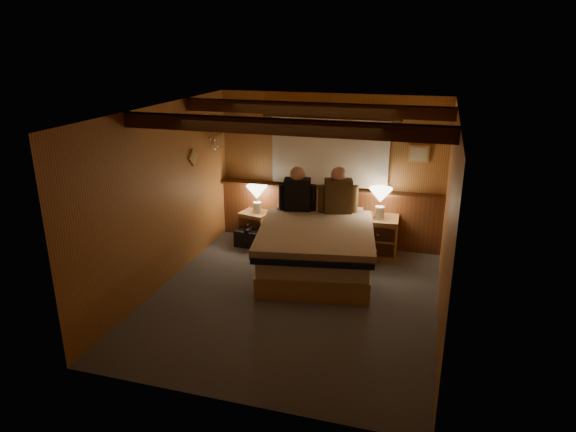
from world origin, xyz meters
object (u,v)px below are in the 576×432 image
at_px(bed, 316,248).
at_px(person_right, 338,194).
at_px(nightstand_left, 255,226).
at_px(duffel_bag, 250,238).
at_px(nightstand_right, 379,236).
at_px(lamp_left, 257,194).
at_px(lamp_right, 380,197).
at_px(person_left, 297,192).

relative_size(bed, person_right, 3.06).
distance_m(nightstand_left, duffel_bag, 0.29).
xyz_separation_m(bed, nightstand_right, (0.78, 0.84, -0.05)).
bearing_deg(nightstand_left, nightstand_right, 10.58).
bearing_deg(person_right, lamp_left, 156.63).
xyz_separation_m(nightstand_left, lamp_right, (2.02, -0.06, 0.69)).
height_order(person_left, duffel_bag, person_left).
xyz_separation_m(lamp_left, person_right, (1.37, -0.19, 0.17)).
bearing_deg(lamp_right, person_right, -168.42).
relative_size(person_left, person_right, 0.97).
bearing_deg(duffel_bag, person_left, 6.62).
relative_size(lamp_left, lamp_right, 0.97).
bearing_deg(duffel_bag, lamp_right, 11.43).
height_order(nightstand_right, person_left, person_left).
distance_m(lamp_right, person_right, 0.63).
height_order(lamp_left, person_left, person_left).
relative_size(bed, nightstand_right, 3.66).
height_order(nightstand_left, lamp_left, lamp_left).
distance_m(person_left, duffel_bag, 1.14).
distance_m(person_right, duffel_bag, 1.63).
bearing_deg(lamp_left, person_right, -7.75).
bearing_deg(person_left, lamp_right, -1.70).
bearing_deg(bed, lamp_right, 37.31).
distance_m(bed, lamp_left, 1.57).
distance_m(nightstand_left, nightstand_right, 2.03).
xyz_separation_m(person_left, duffel_bag, (-0.78, -0.02, -0.82)).
bearing_deg(bed, nightstand_left, 134.30).
bearing_deg(nightstand_right, duffel_bag, -176.37).
height_order(bed, person_left, person_left).
bearing_deg(person_right, lamp_right, -4.04).
relative_size(nightstand_left, nightstand_right, 0.85).
xyz_separation_m(bed, lamp_left, (-1.21, 0.90, 0.45)).
bearing_deg(person_right, nightstand_left, 156.92).
height_order(lamp_right, person_right, person_right).
bearing_deg(bed, lamp_left, 133.46).
relative_size(bed, lamp_left, 5.02).
xyz_separation_m(nightstand_left, person_right, (1.40, -0.18, 0.73)).
relative_size(lamp_right, duffel_bag, 0.98).
xyz_separation_m(nightstand_right, person_right, (-0.63, -0.13, 0.67)).
height_order(nightstand_left, duffel_bag, nightstand_left).
xyz_separation_m(lamp_right, person_left, (-1.23, -0.20, 0.03)).
xyz_separation_m(nightstand_right, lamp_left, (-1.99, 0.05, 0.50)).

